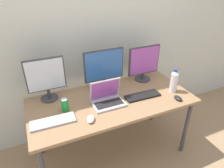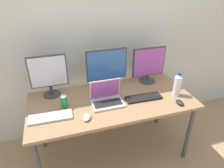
{
  "view_description": "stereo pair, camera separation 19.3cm",
  "coord_description": "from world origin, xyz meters",
  "px_view_note": "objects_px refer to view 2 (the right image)",
  "views": [
    {
      "loc": [
        -0.68,
        -1.54,
        1.87
      ],
      "look_at": [
        0.0,
        0.0,
        0.92
      ],
      "focal_mm": 32.0,
      "sensor_mm": 36.0,
      "label": 1
    },
    {
      "loc": [
        -0.5,
        -1.61,
        1.87
      ],
      "look_at": [
        0.0,
        0.0,
        0.92
      ],
      "focal_mm": 32.0,
      "sensor_mm": 36.0,
      "label": 2
    }
  ],
  "objects_px": {
    "monitor_right": "(149,64)",
    "keyboard_aux": "(51,117)",
    "mouse_by_laptop": "(180,102)",
    "soda_can_near_keyboard": "(64,102)",
    "laptop_silver": "(107,98)",
    "monitor_left": "(49,74)",
    "mouse_by_keyboard": "(87,117)",
    "keyboard_main": "(143,98)",
    "water_bottle": "(177,85)",
    "work_desk": "(112,105)",
    "monitor_center": "(107,68)"
  },
  "relations": [
    {
      "from": "monitor_right",
      "to": "keyboard_aux",
      "type": "distance_m",
      "value": 1.2
    },
    {
      "from": "mouse_by_laptop",
      "to": "soda_can_near_keyboard",
      "type": "bearing_deg",
      "value": 166.5
    },
    {
      "from": "monitor_right",
      "to": "laptop_silver",
      "type": "xyz_separation_m",
      "value": [
        -0.58,
        -0.28,
        -0.16
      ]
    },
    {
      "from": "keyboard_aux",
      "to": "mouse_by_laptop",
      "type": "xyz_separation_m",
      "value": [
        1.22,
        -0.15,
        0.01
      ]
    },
    {
      "from": "monitor_left",
      "to": "mouse_by_keyboard",
      "type": "distance_m",
      "value": 0.61
    },
    {
      "from": "monitor_right",
      "to": "keyboard_main",
      "type": "bearing_deg",
      "value": -121.45
    },
    {
      "from": "monitor_right",
      "to": "keyboard_aux",
      "type": "relative_size",
      "value": 1.09
    },
    {
      "from": "laptop_silver",
      "to": "monitor_right",
      "type": "bearing_deg",
      "value": 25.82
    },
    {
      "from": "laptop_silver",
      "to": "mouse_by_laptop",
      "type": "relative_size",
      "value": 3.03
    },
    {
      "from": "monitor_right",
      "to": "mouse_by_keyboard",
      "type": "xyz_separation_m",
      "value": [
        -0.81,
        -0.48,
        -0.2
      ]
    },
    {
      "from": "keyboard_main",
      "to": "water_bottle",
      "type": "relative_size",
      "value": 1.42
    },
    {
      "from": "work_desk",
      "to": "monitor_right",
      "type": "height_order",
      "value": "monitor_right"
    },
    {
      "from": "laptop_silver",
      "to": "water_bottle",
      "type": "relative_size",
      "value": 1.18
    },
    {
      "from": "work_desk",
      "to": "laptop_silver",
      "type": "height_order",
      "value": "laptop_silver"
    },
    {
      "from": "monitor_right",
      "to": "mouse_by_laptop",
      "type": "relative_size",
      "value": 4.06
    },
    {
      "from": "keyboard_aux",
      "to": "soda_can_near_keyboard",
      "type": "distance_m",
      "value": 0.19
    },
    {
      "from": "monitor_center",
      "to": "laptop_silver",
      "type": "distance_m",
      "value": 0.35
    },
    {
      "from": "mouse_by_laptop",
      "to": "laptop_silver",
      "type": "bearing_deg",
      "value": 161.34
    },
    {
      "from": "mouse_by_keyboard",
      "to": "water_bottle",
      "type": "bearing_deg",
      "value": 27.18
    },
    {
      "from": "monitor_center",
      "to": "water_bottle",
      "type": "bearing_deg",
      "value": -29.56
    },
    {
      "from": "keyboard_aux",
      "to": "monitor_center",
      "type": "bearing_deg",
      "value": 32.4
    },
    {
      "from": "keyboard_main",
      "to": "soda_can_near_keyboard",
      "type": "xyz_separation_m",
      "value": [
        -0.78,
        0.09,
        0.05
      ]
    },
    {
      "from": "monitor_center",
      "to": "mouse_by_laptop",
      "type": "relative_size",
      "value": 4.38
    },
    {
      "from": "monitor_left",
      "to": "mouse_by_laptop",
      "type": "distance_m",
      "value": 1.32
    },
    {
      "from": "work_desk",
      "to": "water_bottle",
      "type": "distance_m",
      "value": 0.7
    },
    {
      "from": "keyboard_main",
      "to": "water_bottle",
      "type": "height_order",
      "value": "water_bottle"
    },
    {
      "from": "keyboard_aux",
      "to": "mouse_by_laptop",
      "type": "distance_m",
      "value": 1.22
    },
    {
      "from": "mouse_by_laptop",
      "to": "keyboard_main",
      "type": "bearing_deg",
      "value": 148.26
    },
    {
      "from": "mouse_by_keyboard",
      "to": "water_bottle",
      "type": "height_order",
      "value": "water_bottle"
    },
    {
      "from": "monitor_left",
      "to": "mouse_by_laptop",
      "type": "xyz_separation_m",
      "value": [
        1.18,
        -0.54,
        -0.22
      ]
    },
    {
      "from": "mouse_by_keyboard",
      "to": "mouse_by_laptop",
      "type": "relative_size",
      "value": 1.06
    },
    {
      "from": "work_desk",
      "to": "mouse_by_keyboard",
      "type": "height_order",
      "value": "mouse_by_keyboard"
    },
    {
      "from": "laptop_silver",
      "to": "keyboard_aux",
      "type": "height_order",
      "value": "laptop_silver"
    },
    {
      "from": "keyboard_main",
      "to": "work_desk",
      "type": "bearing_deg",
      "value": 167.51
    },
    {
      "from": "monitor_right",
      "to": "keyboard_main",
      "type": "distance_m",
      "value": 0.44
    },
    {
      "from": "keyboard_aux",
      "to": "water_bottle",
      "type": "xyz_separation_m",
      "value": [
        1.27,
        0.0,
        0.11
      ]
    },
    {
      "from": "work_desk",
      "to": "laptop_silver",
      "type": "distance_m",
      "value": 0.14
    },
    {
      "from": "mouse_by_keyboard",
      "to": "soda_can_near_keyboard",
      "type": "bearing_deg",
      "value": 146.36
    },
    {
      "from": "laptop_silver",
      "to": "keyboard_aux",
      "type": "xyz_separation_m",
      "value": [
        -0.54,
        -0.09,
        -0.04
      ]
    },
    {
      "from": "mouse_by_keyboard",
      "to": "work_desk",
      "type": "bearing_deg",
      "value": 57.64
    },
    {
      "from": "keyboard_main",
      "to": "monitor_center",
      "type": "bearing_deg",
      "value": 133.76
    },
    {
      "from": "keyboard_main",
      "to": "soda_can_near_keyboard",
      "type": "relative_size",
      "value": 2.95
    },
    {
      "from": "monitor_center",
      "to": "water_bottle",
      "type": "distance_m",
      "value": 0.75
    },
    {
      "from": "soda_can_near_keyboard",
      "to": "mouse_by_keyboard",
      "type": "bearing_deg",
      "value": -54.45
    },
    {
      "from": "keyboard_main",
      "to": "laptop_silver",
      "type": "bearing_deg",
      "value": 174.42
    },
    {
      "from": "work_desk",
      "to": "monitor_right",
      "type": "distance_m",
      "value": 0.63
    },
    {
      "from": "work_desk",
      "to": "water_bottle",
      "type": "xyz_separation_m",
      "value": [
        0.66,
        -0.12,
        0.18
      ]
    },
    {
      "from": "mouse_by_laptop",
      "to": "soda_can_near_keyboard",
      "type": "height_order",
      "value": "soda_can_near_keyboard"
    },
    {
      "from": "work_desk",
      "to": "mouse_by_keyboard",
      "type": "relative_size",
      "value": 15.27
    },
    {
      "from": "laptop_silver",
      "to": "work_desk",
      "type": "bearing_deg",
      "value": 24.79
    }
  ]
}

